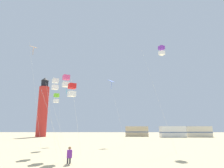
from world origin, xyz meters
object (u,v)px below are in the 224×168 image
(kite_diamond_blue, at_px, (112,83))
(kite_box_white, at_px, (55,84))
(kite_flyer_standing, at_px, (69,155))
(kite_box_violet, at_px, (162,51))
(kite_box_rainbow, at_px, (66,81))
(rv_van_cream, at_px, (198,132))
(kite_diamond_cyan, at_px, (66,89))
(kite_box_lime, at_px, (56,98))
(kite_diamond_orange, at_px, (34,52))
(lighthouse_distant, at_px, (43,108))
(rv_van_tan, at_px, (137,131))
(rv_van_white, at_px, (173,132))
(kite_box_scarlet, at_px, (72,90))

(kite_diamond_blue, bearing_deg, kite_box_white, -120.49)
(kite_flyer_standing, height_order, kite_diamond_blue, kite_diamond_blue)
(kite_box_violet, xyz_separation_m, kite_box_white, (-12.05, -2.81, -4.82))
(kite_box_rainbow, relative_size, rv_van_cream, 1.13)
(kite_flyer_standing, relative_size, kite_box_violet, 0.09)
(kite_diamond_cyan, height_order, rv_van_cream, kite_diamond_cyan)
(kite_box_violet, height_order, kite_box_white, kite_box_violet)
(kite_box_white, height_order, kite_diamond_cyan, kite_diamond_cyan)
(kite_box_rainbow, relative_size, kite_box_lime, 1.11)
(kite_diamond_orange, distance_m, lighthouse_distant, 30.92)
(kite_diamond_cyan, distance_m, rv_van_cream, 38.33)
(kite_flyer_standing, bearing_deg, rv_van_tan, -119.40)
(kite_box_violet, bearing_deg, kite_box_lime, 172.57)
(kite_box_lime, xyz_separation_m, rv_van_white, (22.25, 27.41, -4.70))
(lighthouse_distant, bearing_deg, kite_diamond_blue, -50.99)
(kite_diamond_orange, distance_m, rv_van_cream, 44.98)
(kite_diamond_blue, distance_m, lighthouse_distant, 31.94)
(kite_diamond_blue, height_order, rv_van_white, kite_diamond_blue)
(kite_box_scarlet, bearing_deg, kite_box_rainbow, 123.62)
(kite_box_white, xyz_separation_m, kite_box_lime, (-1.22, 4.54, -0.80))
(kite_box_scarlet, bearing_deg, kite_diamond_orange, 132.07)
(kite_box_white, bearing_deg, kite_box_lime, 105.08)
(kite_box_rainbow, height_order, kite_diamond_cyan, kite_diamond_cyan)
(rv_van_white, bearing_deg, kite_flyer_standing, -119.88)
(kite_diamond_cyan, distance_m, rv_van_white, 32.10)
(kite_flyer_standing, bearing_deg, kite_diamond_orange, -70.70)
(kite_box_white, bearing_deg, kite_box_scarlet, -50.55)
(kite_box_lime, relative_size, rv_van_white, 1.01)
(rv_van_tan, bearing_deg, rv_van_white, -27.24)
(kite_box_lime, distance_m, kite_diamond_cyan, 6.19)
(kite_box_white, height_order, kite_diamond_orange, kite_diamond_orange)
(kite_box_white, height_order, rv_van_cream, kite_box_white)
(kite_box_white, distance_m, lighthouse_distant, 37.39)
(kite_diamond_blue, bearing_deg, lighthouse_distant, 129.01)
(kite_box_scarlet, xyz_separation_m, kite_diamond_cyan, (-4.03, 13.28, 2.86))
(kite_box_violet, distance_m, rv_van_cream, 36.04)
(kite_diamond_orange, xyz_separation_m, rv_van_cream, (33.38, 27.89, -11.44))
(kite_box_violet, bearing_deg, kite_flyer_standing, -136.09)
(kite_box_violet, bearing_deg, kite_diamond_cyan, 151.32)
(kite_box_scarlet, height_order, kite_diamond_blue, kite_diamond_blue)
(kite_box_violet, relative_size, kite_box_lime, 1.85)
(kite_box_white, distance_m, kite_box_rainbow, 2.28)
(kite_flyer_standing, height_order, kite_box_violet, kite_box_violet)
(kite_flyer_standing, relative_size, lighthouse_distant, 0.07)
(kite_diamond_blue, bearing_deg, kite_flyer_standing, -99.36)
(kite_box_white, height_order, lighthouse_distant, lighthouse_distant)
(lighthouse_distant, xyz_separation_m, rv_van_tan, (26.63, 2.56, -6.45))
(kite_diamond_blue, xyz_separation_m, kite_box_lime, (-6.95, -5.18, -3.09))
(kite_diamond_blue, xyz_separation_m, kite_diamond_cyan, (-7.25, 0.52, -0.68))
(lighthouse_distant, relative_size, rv_van_tan, 2.56)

